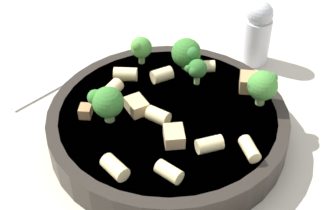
{
  "coord_description": "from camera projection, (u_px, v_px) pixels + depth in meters",
  "views": [
    {
      "loc": [
        0.35,
        0.23,
        0.4
      ],
      "look_at": [
        0.0,
        0.0,
        0.05
      ],
      "focal_mm": 50.0,
      "sensor_mm": 36.0,
      "label": 1
    }
  ],
  "objects": [
    {
      "name": "ground_plane",
      "position": [
        168.0,
        136.0,
        0.58
      ],
      "size": [
        2.0,
        2.0,
        0.0
      ],
      "primitive_type": "plane",
      "color": "#BCB29E"
    },
    {
      "name": "pasta_bowl",
      "position": [
        168.0,
        122.0,
        0.56
      ],
      "size": [
        0.29,
        0.29,
        0.04
      ],
      "color": "#28231E",
      "rests_on": "ground_plane"
    },
    {
      "name": "broccoli_floret_0",
      "position": [
        187.0,
        53.0,
        0.6
      ],
      "size": [
        0.04,
        0.04,
        0.04
      ],
      "color": "#84AD60",
      "rests_on": "pasta_bowl"
    },
    {
      "name": "broccoli_floret_1",
      "position": [
        141.0,
        47.0,
        0.61
      ],
      "size": [
        0.03,
        0.03,
        0.04
      ],
      "color": "#84AD60",
      "rests_on": "pasta_bowl"
    },
    {
      "name": "broccoli_floret_2",
      "position": [
        106.0,
        102.0,
        0.52
      ],
      "size": [
        0.04,
        0.04,
        0.04
      ],
      "color": "#84AD60",
      "rests_on": "pasta_bowl"
    },
    {
      "name": "broccoli_floret_3",
      "position": [
        195.0,
        69.0,
        0.58
      ],
      "size": [
        0.03,
        0.02,
        0.03
      ],
      "color": "#93B766",
      "rests_on": "pasta_bowl"
    },
    {
      "name": "broccoli_floret_4",
      "position": [
        262.0,
        86.0,
        0.55
      ],
      "size": [
        0.04,
        0.04,
        0.04
      ],
      "color": "#84AD60",
      "rests_on": "pasta_bowl"
    },
    {
      "name": "rigatoni_0",
      "position": [
        209.0,
        144.0,
        0.5
      ],
      "size": [
        0.03,
        0.03,
        0.02
      ],
      "primitive_type": "cylinder",
      "rotation": [
        1.57,
        0.0,
        0.9
      ],
      "color": "beige",
      "rests_on": "pasta_bowl"
    },
    {
      "name": "rigatoni_1",
      "position": [
        204.0,
        66.0,
        0.61
      ],
      "size": [
        0.03,
        0.03,
        0.02
      ],
      "primitive_type": "cylinder",
      "rotation": [
        1.57,
        0.0,
        0.64
      ],
      "color": "beige",
      "rests_on": "pasta_bowl"
    },
    {
      "name": "rigatoni_2",
      "position": [
        125.0,
        74.0,
        0.59
      ],
      "size": [
        0.03,
        0.03,
        0.02
      ],
      "primitive_type": "cylinder",
      "rotation": [
        1.57,
        0.0,
        0.54
      ],
      "color": "beige",
      "rests_on": "pasta_bowl"
    },
    {
      "name": "rigatoni_3",
      "position": [
        169.0,
        172.0,
        0.47
      ],
      "size": [
        0.02,
        0.03,
        0.02
      ],
      "primitive_type": "cylinder",
      "rotation": [
        1.57,
        0.0,
        3.04
      ],
      "color": "beige",
      "rests_on": "pasta_bowl"
    },
    {
      "name": "rigatoni_4",
      "position": [
        115.0,
        168.0,
        0.47
      ],
      "size": [
        0.02,
        0.03,
        0.02
      ],
      "primitive_type": "cylinder",
      "rotation": [
        1.57,
        0.0,
        2.88
      ],
      "color": "beige",
      "rests_on": "pasta_bowl"
    },
    {
      "name": "rigatoni_5",
      "position": [
        249.0,
        149.0,
        0.49
      ],
      "size": [
        0.03,
        0.03,
        0.01
      ],
      "primitive_type": "cylinder",
      "rotation": [
        1.57,
        0.0,
        2.42
      ],
      "color": "beige",
      "rests_on": "pasta_bowl"
    },
    {
      "name": "rigatoni_6",
      "position": [
        157.0,
        115.0,
        0.53
      ],
      "size": [
        0.02,
        0.03,
        0.02
      ],
      "primitive_type": "cylinder",
      "rotation": [
        1.57,
        0.0,
        0.0
      ],
      "color": "beige",
      "rests_on": "pasta_bowl"
    },
    {
      "name": "rigatoni_7",
      "position": [
        113.0,
        89.0,
        0.57
      ],
      "size": [
        0.03,
        0.02,
        0.02
      ],
      "primitive_type": "cylinder",
      "rotation": [
        1.57,
        0.0,
        1.66
      ],
      "color": "beige",
      "rests_on": "pasta_bowl"
    },
    {
      "name": "rigatoni_8",
      "position": [
        162.0,
        75.0,
        0.59
      ],
      "size": [
        0.03,
        0.03,
        0.02
      ],
      "primitive_type": "cylinder",
      "rotation": [
        1.57,
        0.0,
        1.06
      ],
      "color": "beige",
      "rests_on": "pasta_bowl"
    },
    {
      "name": "chicken_chunk_0",
      "position": [
        249.0,
        82.0,
        0.58
      ],
      "size": [
        0.03,
        0.03,
        0.02
      ],
      "primitive_type": "cube",
      "rotation": [
        0.0,
        0.0,
        0.45
      ],
      "color": "tan",
      "rests_on": "pasta_bowl"
    },
    {
      "name": "chicken_chunk_1",
      "position": [
        137.0,
        106.0,
        0.55
      ],
      "size": [
        0.03,
        0.03,
        0.02
      ],
      "primitive_type": "cube",
      "rotation": [
        0.0,
        0.0,
        1.1
      ],
      "color": "tan",
      "rests_on": "pasta_bowl"
    },
    {
      "name": "chicken_chunk_2",
      "position": [
        174.0,
        136.0,
        0.51
      ],
      "size": [
        0.03,
        0.03,
        0.02
      ],
      "primitive_type": "cube",
      "rotation": [
        0.0,
        0.0,
        0.7
      ],
      "color": "tan",
      "rests_on": "pasta_bowl"
    },
    {
      "name": "chicken_chunk_3",
      "position": [
        86.0,
        111.0,
        0.54
      ],
      "size": [
        0.02,
        0.02,
        0.01
      ],
      "primitive_type": "cube",
      "rotation": [
        0.0,
        0.0,
        0.49
      ],
      "color": "#A87A4C",
      "rests_on": "pasta_bowl"
    },
    {
      "name": "pepper_shaker",
      "position": [
        257.0,
        33.0,
        0.67
      ],
      "size": [
        0.04,
        0.04,
        0.1
      ],
      "color": "silver",
      "rests_on": "ground_plane"
    },
    {
      "name": "spoon",
      "position": [
        77.0,
        73.0,
        0.67
      ],
      "size": [
        0.15,
        0.05,
        0.01
      ],
      "color": "silver",
      "rests_on": "ground_plane"
    }
  ]
}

